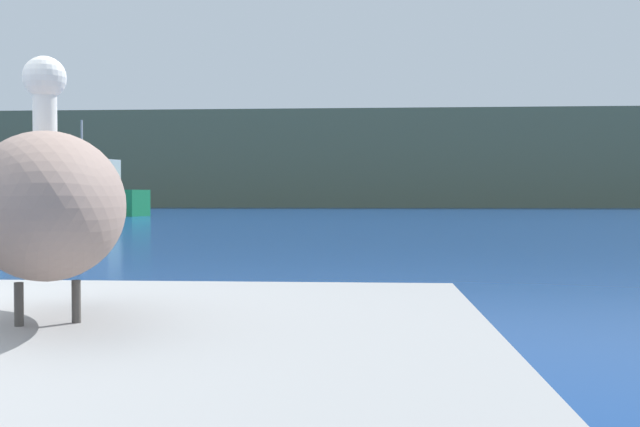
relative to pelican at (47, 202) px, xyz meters
name	(u,v)px	position (x,y,z in m)	size (l,w,h in m)	color
hillside_backdrop	(347,161)	(-1.08, 72.12, 3.50)	(140.00, 11.89, 9.29)	#5B664C
pelican	(47,202)	(0.00, 0.00, 0.00)	(0.93, 1.43, 0.97)	gray
fishing_boat_green	(103,196)	(-14.08, 38.79, -0.02)	(5.58, 3.44, 5.54)	#1E8C4C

